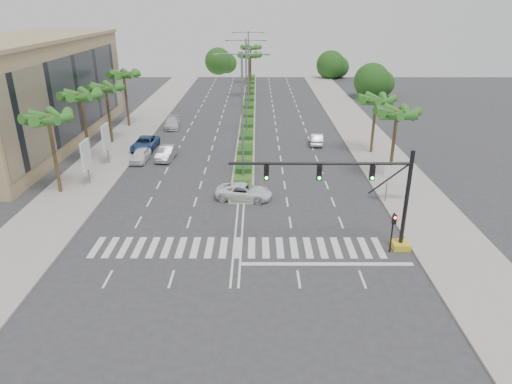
# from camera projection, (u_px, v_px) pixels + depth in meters

# --- Properties ---
(ground) EXTENTS (160.00, 160.00, 0.00)m
(ground) POSITION_uv_depth(u_px,v_px,m) (238.00, 248.00, 32.28)
(ground) COLOR #333335
(ground) RESTS_ON ground
(footpath_right) EXTENTS (6.00, 120.00, 0.15)m
(footpath_right) POSITION_uv_depth(u_px,v_px,m) (381.00, 158.00, 50.68)
(footpath_right) COLOR gray
(footpath_right) RESTS_ON ground
(footpath_left) EXTENTS (6.00, 120.00, 0.15)m
(footpath_left) POSITION_uv_depth(u_px,v_px,m) (108.00, 158.00, 50.75)
(footpath_left) COLOR gray
(footpath_left) RESTS_ON ground
(median) EXTENTS (2.20, 75.00, 0.20)m
(median) POSITION_uv_depth(u_px,v_px,m) (249.00, 109.00, 73.78)
(median) COLOR gray
(median) RESTS_ON ground
(median_grass) EXTENTS (1.80, 75.00, 0.04)m
(median_grass) POSITION_uv_depth(u_px,v_px,m) (249.00, 108.00, 73.74)
(median_grass) COLOR #366020
(median_grass) RESTS_ON median
(building) EXTENTS (12.00, 36.00, 12.00)m
(building) POSITION_uv_depth(u_px,v_px,m) (27.00, 94.00, 54.03)
(building) COLOR tan
(building) RESTS_ON ground
(signal_gantry) EXTENTS (12.60, 1.20, 7.20)m
(signal_gantry) POSITION_uv_depth(u_px,v_px,m) (373.00, 203.00, 30.92)
(signal_gantry) COLOR gold
(signal_gantry) RESTS_ON ground
(pedestrian_signal) EXTENTS (0.28, 0.36, 3.00)m
(pedestrian_signal) POSITION_uv_depth(u_px,v_px,m) (393.00, 226.00, 30.84)
(pedestrian_signal) COLOR black
(pedestrian_signal) RESTS_ON ground
(direction_sign) EXTENTS (2.70, 0.11, 3.40)m
(direction_sign) POSITION_uv_depth(u_px,v_px,m) (400.00, 176.00, 38.68)
(direction_sign) COLOR slate
(direction_sign) RESTS_ON ground
(billboard_near) EXTENTS (0.18, 2.10, 4.35)m
(billboard_near) POSITION_uv_depth(u_px,v_px,m) (86.00, 155.00, 42.25)
(billboard_near) COLOR slate
(billboard_near) RESTS_ON ground
(billboard_far) EXTENTS (0.18, 2.10, 4.35)m
(billboard_far) POSITION_uv_depth(u_px,v_px,m) (106.00, 137.00, 47.79)
(billboard_far) COLOR slate
(billboard_far) RESTS_ON ground
(palm_left_near) EXTENTS (4.57, 4.68, 7.55)m
(palm_left_near) POSITION_uv_depth(u_px,v_px,m) (48.00, 121.00, 38.98)
(palm_left_near) COLOR brown
(palm_left_near) RESTS_ON ground
(palm_left_mid) EXTENTS (4.57, 4.68, 7.95)m
(palm_left_mid) POSITION_uv_depth(u_px,v_px,m) (81.00, 98.00, 46.21)
(palm_left_mid) COLOR brown
(palm_left_mid) RESTS_ON ground
(palm_left_far) EXTENTS (4.57, 4.68, 7.35)m
(palm_left_far) POSITION_uv_depth(u_px,v_px,m) (106.00, 90.00, 53.82)
(palm_left_far) COLOR brown
(palm_left_far) RESTS_ON ground
(palm_left_end) EXTENTS (4.57, 4.68, 7.75)m
(palm_left_end) POSITION_uv_depth(u_px,v_px,m) (124.00, 76.00, 61.06)
(palm_left_end) COLOR brown
(palm_left_end) RESTS_ON ground
(palm_right_near) EXTENTS (4.57, 4.68, 7.05)m
(palm_right_near) POSITION_uv_depth(u_px,v_px,m) (397.00, 116.00, 42.78)
(palm_right_near) COLOR brown
(palm_right_near) RESTS_ON ground
(palm_right_far) EXTENTS (4.57, 4.68, 6.75)m
(palm_right_far) POSITION_uv_depth(u_px,v_px,m) (376.00, 102.00, 50.28)
(palm_right_far) COLOR brown
(palm_right_far) RESTS_ON ground
(palm_median_a) EXTENTS (4.57, 4.68, 8.05)m
(palm_median_a) POSITION_uv_depth(u_px,v_px,m) (249.00, 57.00, 80.30)
(palm_median_a) COLOR brown
(palm_median_a) RESTS_ON ground
(palm_median_b) EXTENTS (4.57, 4.68, 8.05)m
(palm_median_b) POSITION_uv_depth(u_px,v_px,m) (251.00, 49.00, 94.14)
(palm_median_b) COLOR brown
(palm_median_b) RESTS_ON ground
(streetlight_near) EXTENTS (5.10, 0.25, 12.00)m
(streetlight_near) POSITION_uv_depth(u_px,v_px,m) (242.00, 109.00, 42.58)
(streetlight_near) COLOR slate
(streetlight_near) RESTS_ON ground
(streetlight_mid) EXTENTS (5.10, 0.25, 12.00)m
(streetlight_mid) POSITION_uv_depth(u_px,v_px,m) (246.00, 82.00, 57.36)
(streetlight_mid) COLOR slate
(streetlight_mid) RESTS_ON ground
(streetlight_far) EXTENTS (5.10, 0.25, 12.00)m
(streetlight_far) POSITION_uv_depth(u_px,v_px,m) (248.00, 66.00, 72.13)
(streetlight_far) COLOR slate
(streetlight_far) RESTS_ON ground
(car_parked_a) EXTENTS (1.82, 4.10, 1.37)m
(car_parked_a) POSITION_uv_depth(u_px,v_px,m) (140.00, 155.00, 49.51)
(car_parked_a) COLOR white
(car_parked_a) RESTS_ON ground
(car_parked_b) EXTENTS (1.97, 4.60, 1.47)m
(car_parked_b) POSITION_uv_depth(u_px,v_px,m) (167.00, 153.00, 50.27)
(car_parked_b) COLOR #9E9EA3
(car_parked_b) RESTS_ON ground
(car_parked_c) EXTENTS (2.70, 5.46, 1.49)m
(car_parked_c) POSITION_uv_depth(u_px,v_px,m) (145.00, 143.00, 53.52)
(car_parked_c) COLOR #2C4D87
(car_parked_c) RESTS_ON ground
(car_parked_d) EXTENTS (2.42, 4.89, 1.37)m
(car_parked_d) POSITION_uv_depth(u_px,v_px,m) (172.00, 123.00, 62.93)
(car_parked_d) COLOR silver
(car_parked_d) RESTS_ON ground
(car_crossing) EXTENTS (5.21, 3.00, 1.37)m
(car_crossing) POSITION_uv_depth(u_px,v_px,m) (244.00, 192.00, 40.03)
(car_crossing) COLOR white
(car_crossing) RESTS_ON ground
(car_right) EXTENTS (1.92, 4.29, 1.37)m
(car_right) POSITION_uv_depth(u_px,v_px,m) (317.00, 139.00, 55.62)
(car_right) COLOR silver
(car_right) RESTS_ON ground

